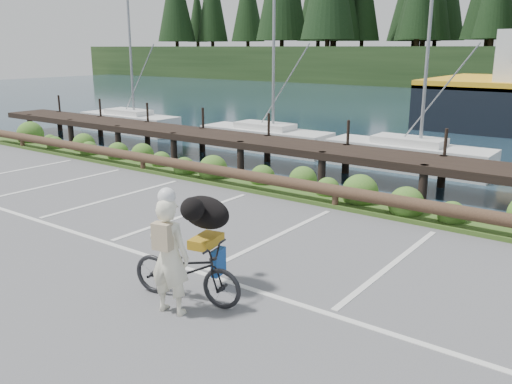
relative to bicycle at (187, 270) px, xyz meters
The scene contains 6 objects.
ground 1.50m from the bicycle, 112.48° to the left, with size 72.00×72.00×0.00m, color #555558.
vegetation_strip 6.64m from the bicycle, 94.68° to the left, with size 34.00×1.60×0.10m, color #3D5B21.
log_rail 5.95m from the bicycle, 95.23° to the left, with size 32.00×0.30×0.60m, color #443021, non-canonical shape.
bicycle is the anchor object (origin of this frame).
cyclist 0.60m from the bicycle, 78.98° to the right, with size 0.66×0.43×1.80m, color white.
dog 0.99m from the bicycle, 101.02° to the left, with size 0.94×0.46×0.54m, color black.
Camera 1 is at (6.10, -7.01, 3.90)m, focal length 38.00 mm.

